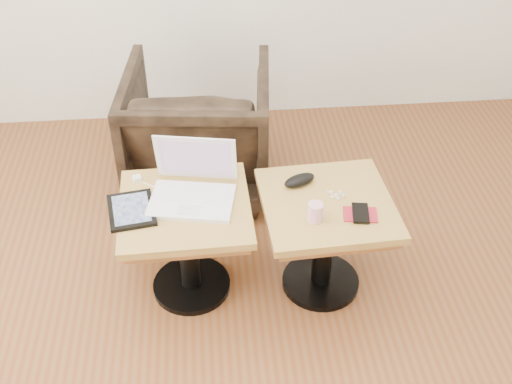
{
  "coord_description": "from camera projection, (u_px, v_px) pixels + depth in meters",
  "views": [
    {
      "loc": [
        -0.2,
        -1.57,
        2.32
      ],
      "look_at": [
        -0.0,
        0.63,
        0.57
      ],
      "focal_mm": 45.0,
      "sensor_mm": 36.0,
      "label": 1
    }
  ],
  "objects": [
    {
      "name": "room_shell",
      "position": [
        276.0,
        115.0,
        1.84
      ],
      "size": [
        4.52,
        4.52,
        2.71
      ],
      "color": "brown",
      "rests_on": "ground"
    },
    {
      "name": "side_table_left",
      "position": [
        187.0,
        227.0,
        2.9
      ],
      "size": [
        0.59,
        0.59,
        0.52
      ],
      "rotation": [
        0.0,
        0.0,
        0.03
      ],
      "color": "black",
      "rests_on": "ground"
    },
    {
      "name": "side_table_right",
      "position": [
        326.0,
        224.0,
        2.92
      ],
      "size": [
        0.61,
        0.61,
        0.52
      ],
      "rotation": [
        0.0,
        0.0,
        0.06
      ],
      "color": "black",
      "rests_on": "ground"
    },
    {
      "name": "laptop",
      "position": [
        193.0,
        187.0,
        2.84
      ],
      "size": [
        0.41,
        0.36,
        0.26
      ],
      "rotation": [
        0.0,
        0.0,
        -0.18
      ],
      "color": "white",
      "rests_on": "side_table_left"
    },
    {
      "name": "tablet",
      "position": [
        131.0,
        210.0,
        2.78
      ],
      "size": [
        0.23,
        0.28,
        0.02
      ],
      "rotation": [
        0.0,
        0.0,
        0.16
      ],
      "color": "black",
      "rests_on": "side_table_left"
    },
    {
      "name": "charging_adapter",
      "position": [
        137.0,
        178.0,
        2.95
      ],
      "size": [
        0.05,
        0.05,
        0.02
      ],
      "primitive_type": "cube",
      "rotation": [
        0.0,
        0.0,
        0.3
      ],
      "color": "white",
      "rests_on": "side_table_left"
    },
    {
      "name": "glasses_case",
      "position": [
        299.0,
        180.0,
        2.92
      ],
      "size": [
        0.17,
        0.13,
        0.05
      ],
      "primitive_type": "ellipsoid",
      "rotation": [
        0.0,
        0.0,
        0.43
      ],
      "color": "black",
      "rests_on": "side_table_right"
    },
    {
      "name": "striped_cup",
      "position": [
        315.0,
        212.0,
        2.72
      ],
      "size": [
        0.08,
        0.08,
        0.08
      ],
      "primitive_type": "cylinder",
      "rotation": [
        0.0,
        0.0,
        -0.19
      ],
      "color": "#DB588F",
      "rests_on": "side_table_right"
    },
    {
      "name": "earbuds_tangle",
      "position": [
        337.0,
        195.0,
        2.86
      ],
      "size": [
        0.08,
        0.06,
        0.02
      ],
      "color": "white",
      "rests_on": "side_table_right"
    },
    {
      "name": "phone_on_sleeve",
      "position": [
        360.0,
        214.0,
        2.76
      ],
      "size": [
        0.16,
        0.14,
        0.02
      ],
      "rotation": [
        0.0,
        0.0,
        -0.15
      ],
      "color": "maroon",
      "rests_on": "side_table_right"
    },
    {
      "name": "armchair",
      "position": [
        199.0,
        130.0,
        3.59
      ],
      "size": [
        0.85,
        0.87,
        0.73
      ],
      "primitive_type": "imported",
      "rotation": [
        0.0,
        0.0,
        3.04
      ],
      "color": "black",
      "rests_on": "ground"
    }
  ]
}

